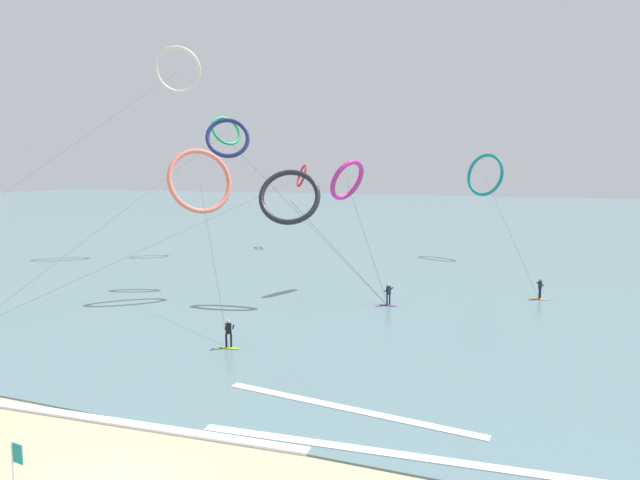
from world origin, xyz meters
TOP-DOWN VIEW (x-y plane):
  - sea_water at (0.00, 104.97)m, footprint 400.00×200.00m
  - surfer_violet at (2.29, 28.49)m, footprint 1.40×0.71m
  - surfer_lime at (-3.73, 14.94)m, footprint 1.40×0.72m
  - surfer_amber at (13.01, 34.85)m, footprint 1.40×0.66m
  - kite_crimson at (-16.82, 56.62)m, footprint 4.09×51.90m
  - kite_charcoal at (-5.04, 26.61)m, footprint 10.01×4.11m
  - kite_magenta at (-2.61, 33.12)m, footprint 6.54×6.79m
  - kite_teal at (6.49, 56.41)m, footprint 9.01×23.50m
  - kite_emerald at (-22.80, 47.82)m, footprint 4.44×39.78m
  - kite_navy at (-12.86, 31.07)m, footprint 17.31×4.45m
  - kite_coral at (-12.38, 25.79)m, footprint 10.99×13.52m
  - kite_ivory at (-27.62, 45.35)m, footprint 5.77×40.23m
  - beach_flag at (-1.13, -1.86)m, footprint 0.47×0.09m
  - wave_crest_near at (-2.32, 4.72)m, footprint 15.15×1.48m
  - wave_crest_mid at (10.49, 6.26)m, footprint 19.67×2.00m
  - wave_crest_far at (5.42, 9.28)m, footprint 12.07×1.87m

SIDE VIEW (x-z plane):
  - sea_water at x=0.00m, z-range 0.00..0.08m
  - wave_crest_near at x=-2.32m, z-range 0.00..0.12m
  - wave_crest_mid at x=10.49m, z-range 0.00..0.12m
  - wave_crest_far at x=5.42m, z-range 0.00..0.12m
  - surfer_violet at x=2.29m, z-range -0.03..1.67m
  - surfer_lime at x=-3.73m, z-range -0.03..1.67m
  - surfer_amber at x=13.01m, z-range -0.03..1.67m
  - beach_flag at x=-1.13m, z-range 0.43..3.01m
  - kite_charcoal at x=-5.04m, z-range 3.08..13.51m
  - kite_crimson at x=-16.82m, z-range 3.90..14.86m
  - kite_magenta at x=-2.61m, z-range 3.82..15.07m
  - kite_coral at x=-12.38m, z-range 3.42..15.47m
  - kite_teal at x=6.49m, z-range 3.57..15.75m
  - kite_navy at x=-12.86m, z-range 5.60..20.46m
  - kite_emerald at x=-22.80m, z-range 6.49..23.17m
  - kite_ivory at x=-27.62m, z-range 9.57..34.08m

